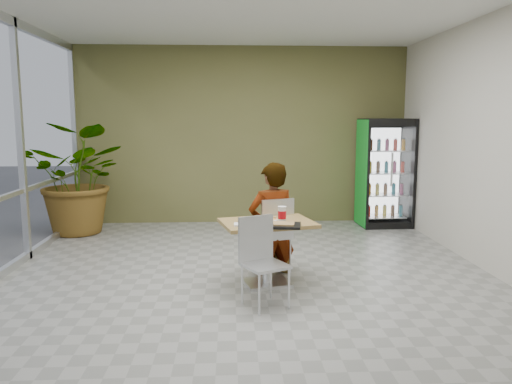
% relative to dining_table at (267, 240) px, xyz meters
% --- Properties ---
extents(ground, '(7.00, 7.00, 0.00)m').
position_rel_dining_table_xyz_m(ground, '(-0.21, 0.09, -0.54)').
color(ground, gray).
rests_on(ground, ground).
extents(room_envelope, '(6.00, 7.00, 3.20)m').
position_rel_dining_table_xyz_m(room_envelope, '(-0.21, 0.09, 1.06)').
color(room_envelope, beige).
rests_on(room_envelope, ground).
extents(dining_table, '(1.16, 0.93, 0.75)m').
position_rel_dining_table_xyz_m(dining_table, '(0.00, 0.00, 0.00)').
color(dining_table, '#A08144').
rests_on(dining_table, ground).
extents(chair_far, '(0.53, 0.53, 0.94)m').
position_rel_dining_table_xyz_m(chair_far, '(0.12, 0.46, 0.02)').
color(chair_far, silver).
rests_on(chair_far, ground).
extents(chair_near, '(0.55, 0.55, 0.92)m').
position_rel_dining_table_xyz_m(chair_near, '(-0.11, -0.59, -0.00)').
color(chair_near, silver).
rests_on(chair_near, ground).
extents(seated_woman, '(0.71, 0.57, 1.68)m').
position_rel_dining_table_xyz_m(seated_woman, '(0.09, 0.51, 0.00)').
color(seated_woman, black).
rests_on(seated_woman, ground).
extents(pizza_plate, '(0.31, 0.28, 0.03)m').
position_rel_dining_table_xyz_m(pizza_plate, '(0.02, 0.05, 0.23)').
color(pizza_plate, white).
rests_on(pizza_plate, dining_table).
extents(soda_cup, '(0.10, 0.10, 0.17)m').
position_rel_dining_table_xyz_m(soda_cup, '(0.17, -0.00, 0.30)').
color(soda_cup, white).
rests_on(soda_cup, dining_table).
extents(napkin_stack, '(0.15, 0.15, 0.02)m').
position_rel_dining_table_xyz_m(napkin_stack, '(-0.31, -0.20, 0.22)').
color(napkin_stack, white).
rests_on(napkin_stack, dining_table).
extents(cafeteria_tray, '(0.48, 0.38, 0.02)m').
position_rel_dining_table_xyz_m(cafeteria_tray, '(0.12, -0.28, 0.23)').
color(cafeteria_tray, black).
rests_on(cafeteria_tray, dining_table).
extents(beverage_fridge, '(0.90, 0.70, 1.91)m').
position_rel_dining_table_xyz_m(beverage_fridge, '(2.33, 3.13, 0.42)').
color(beverage_fridge, black).
rests_on(beverage_fridge, ground).
extents(potted_plant, '(1.88, 1.70, 1.84)m').
position_rel_dining_table_xyz_m(potted_plant, '(-2.90, 2.80, 0.38)').
color(potted_plant, '#316428').
rests_on(potted_plant, ground).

